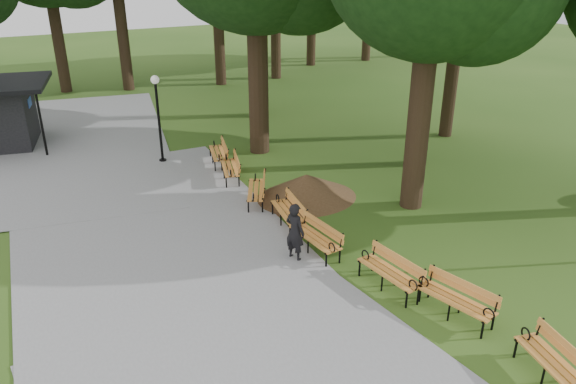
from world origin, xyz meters
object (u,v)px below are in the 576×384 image
person (295,232)px  bench_2 (389,273)px  dirt_mound (306,186)px  bench_1 (455,300)px  bench_3 (315,238)px  bench_6 (230,168)px  bench_0 (555,365)px  bench_5 (256,190)px  lamp_post (157,101)px  bench_7 (218,153)px  bench_4 (288,212)px

person → bench_2: size_ratio=0.86×
bench_2 → dirt_mound: bearing=165.1°
bench_1 → bench_3: bearing=-175.8°
bench_3 → bench_6: 5.93m
bench_0 → bench_5: (-1.56, 10.07, 0.00)m
dirt_mound → bench_0: (-0.05, -9.61, 0.02)m
lamp_post → bench_3: size_ratio=1.78×
bench_2 → bench_6: size_ratio=1.00×
bench_5 → bench_7: same height
person → bench_3: person is taller
person → bench_4: 1.98m
bench_3 → bench_5: 3.68m
bench_5 → bench_6: (-0.00, 2.24, 0.00)m
person → bench_1: bearing=-174.8°
bench_0 → bench_6: size_ratio=1.00×
bench_7 → dirt_mound: bearing=32.2°
dirt_mound → bench_4: (-1.46, -1.49, 0.02)m
person → bench_0: 6.69m
dirt_mound → bench_7: bearing=108.2°
bench_0 → person: bearing=-148.8°
bench_3 → bench_4: same height
bench_5 → lamp_post: bearing=-135.6°
person → bench_0: size_ratio=0.86×
bench_3 → bench_4: size_ratio=1.00×
lamp_post → bench_0: size_ratio=1.78×
lamp_post → bench_0: (3.23, -15.19, -1.97)m
bench_1 → bench_7: bearing=171.7°
bench_3 → bench_6: same height
bench_1 → bench_7: same height
bench_4 → person: bearing=-13.7°
bench_3 → bench_6: (-0.07, 5.93, 0.00)m
person → bench_1: person is taller
bench_3 → lamp_post: bearing=-174.4°
bench_0 → bench_4: size_ratio=1.00×
bench_4 → bench_6: bearing=-169.4°
dirt_mound → bench_6: (-1.61, 2.70, 0.02)m
bench_3 → bench_1: bearing=13.0°
lamp_post → bench_4: size_ratio=1.78×
bench_1 → bench_4: 5.82m
lamp_post → dirt_mound: lamp_post is taller
bench_4 → bench_6: (-0.15, 4.19, 0.00)m
lamp_post → bench_0: 15.65m
bench_1 → bench_7: (-1.21, 11.52, 0.00)m
bench_5 → bench_6: 2.24m
bench_1 → bench_4: (-1.23, 5.68, 0.00)m
bench_3 → bench_5: (-0.06, 3.68, 0.00)m
bench_3 → person: bearing=-90.0°
person → bench_2: person is taller
bench_6 → bench_0: bearing=23.2°
lamp_post → bench_7: size_ratio=1.78×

